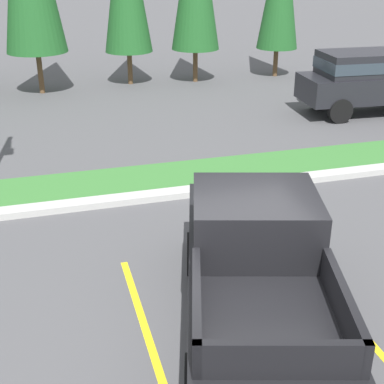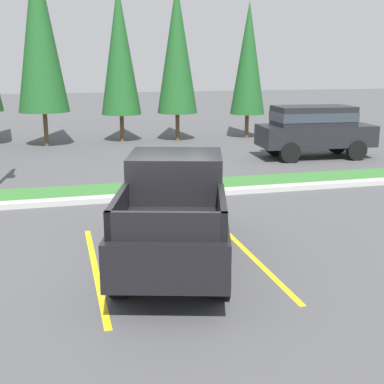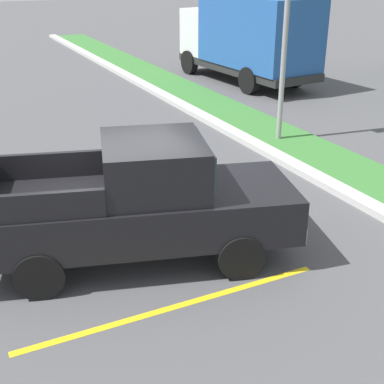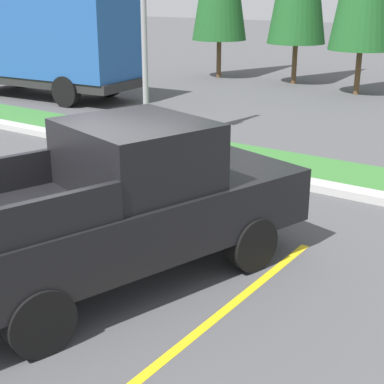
% 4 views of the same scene
% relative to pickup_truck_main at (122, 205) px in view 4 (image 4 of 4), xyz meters
% --- Properties ---
extents(ground_plane, '(120.00, 120.00, 0.00)m').
position_rel_pickup_truck_main_xyz_m(ground_plane, '(-0.39, -0.11, -1.04)').
color(ground_plane, '#4C4C4F').
extents(parking_line_near, '(0.12, 4.80, 0.01)m').
position_rel_pickup_truck_main_xyz_m(parking_line_near, '(-1.56, -0.05, -1.04)').
color(parking_line_near, yellow).
rests_on(parking_line_near, ground).
extents(parking_line_far, '(0.12, 4.80, 0.01)m').
position_rel_pickup_truck_main_xyz_m(parking_line_far, '(1.54, -0.05, -1.04)').
color(parking_line_far, yellow).
rests_on(parking_line_far, ground).
extents(curb_strip, '(56.00, 0.40, 0.15)m').
position_rel_pickup_truck_main_xyz_m(curb_strip, '(-0.39, 4.89, -0.97)').
color(curb_strip, '#B2B2AD').
rests_on(curb_strip, ground).
extents(grass_median, '(56.00, 1.80, 0.06)m').
position_rel_pickup_truck_main_xyz_m(grass_median, '(-0.39, 5.99, -1.01)').
color(grass_median, '#387533').
rests_on(grass_median, ground).
extents(pickup_truck_main, '(3.26, 5.54, 2.10)m').
position_rel_pickup_truck_main_xyz_m(pickup_truck_main, '(0.00, 0.00, 0.00)').
color(pickup_truck_main, black).
rests_on(pickup_truck_main, ground).
extents(cargo_truck_distant, '(6.96, 2.95, 3.40)m').
position_rel_pickup_truck_main_xyz_m(cargo_truck_distant, '(-11.20, 8.96, 0.81)').
color(cargo_truck_distant, black).
rests_on(cargo_truck_distant, ground).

